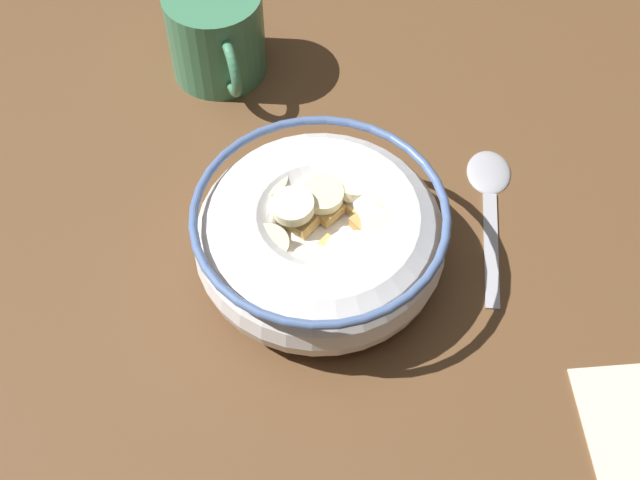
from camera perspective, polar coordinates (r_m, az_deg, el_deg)
name	(u,v)px	position (r cm, az deg, el deg)	size (l,w,h in cm)	color
ground_plane	(320,272)	(61.17, 0.00, -2.14)	(126.97, 126.97, 2.00)	brown
cereal_bowl	(320,237)	(57.54, 0.00, 0.22)	(16.96, 16.96, 6.24)	white
spoon	(490,187)	(65.15, 11.18, 3.45)	(13.76, 7.79, 0.80)	#A5A5AD
coffee_mug	(217,34)	(70.67, -6.86, 13.37)	(10.23, 7.73, 7.53)	#3F7F59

